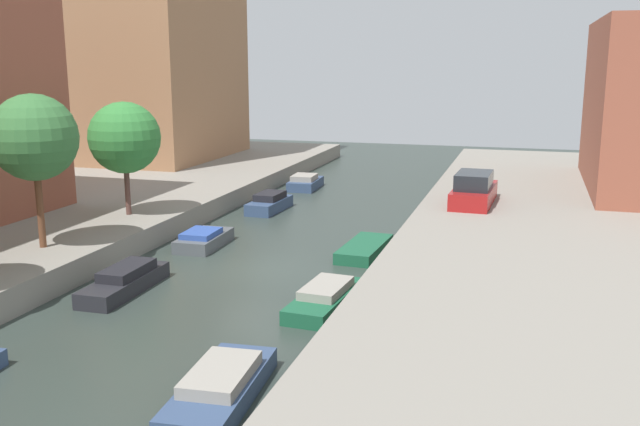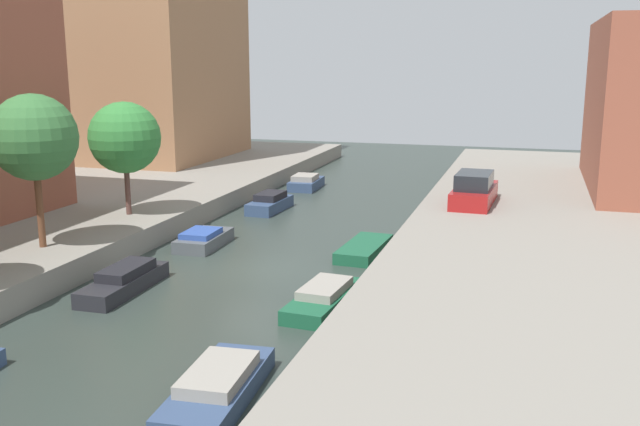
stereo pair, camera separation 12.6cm
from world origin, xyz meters
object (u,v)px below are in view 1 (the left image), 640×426
moored_boat_left_2 (125,281)px  apartment_tower_far (145,4)px  moored_boat_left_5 (305,183)px  parked_car (474,191)px  street_tree_2 (34,138)px  moored_boat_right_1 (221,387)px  moored_boat_right_3 (365,249)px  moored_boat_right_2 (325,298)px  moored_boat_left_4 (270,203)px  street_tree_3 (124,138)px  moored_boat_left_3 (204,239)px

moored_boat_left_2 → apartment_tower_far: bearing=117.6°
moored_boat_left_5 → parked_car: bearing=-32.4°
parked_car → moored_boat_left_2: 17.49m
apartment_tower_far → parked_car: 27.67m
moored_boat_left_2 → street_tree_2: bearing=165.3°
apartment_tower_far → moored_boat_right_1: 38.24m
moored_boat_right_3 → apartment_tower_far: bearing=138.1°
moored_boat_left_5 → moored_boat_right_2: 21.41m
moored_boat_left_2 → moored_boat_right_3: moored_boat_left_2 is taller
street_tree_2 → moored_boat_right_2: size_ratio=1.35×
moored_boat_right_2 → moored_boat_right_3: bearing=91.9°
moored_boat_left_4 → moored_boat_right_2: 15.15m
moored_boat_right_1 → parked_car: bearing=78.4°
parked_car → moored_boat_left_5: bearing=147.6°
moored_boat_left_5 → moored_boat_right_2: (7.14, -20.19, -0.06)m
apartment_tower_far → street_tree_3: bearing=-63.5°
parked_car → moored_boat_right_1: 20.69m
apartment_tower_far → moored_boat_left_3: bearing=-55.1°
apartment_tower_far → moored_boat_left_3: 25.11m
moored_boat_right_3 → street_tree_3: bearing=-180.0°
street_tree_3 → parked_car: 16.43m
moored_boat_left_3 → moored_boat_right_3: 6.89m
moored_boat_left_2 → moored_boat_right_1: bearing=-44.6°
moored_boat_left_4 → moored_boat_left_5: moored_boat_left_4 is taller
parked_car → moored_boat_left_2: parked_car is taller
apartment_tower_far → moored_boat_right_3: bearing=-41.9°
apartment_tower_far → moored_boat_right_1: bearing=-58.1°
street_tree_2 → moored_boat_right_1: size_ratio=1.29×
street_tree_2 → moored_boat_left_4: 14.28m
apartment_tower_far → moored_boat_right_2: 33.28m
street_tree_3 → moored_boat_left_4: size_ratio=1.43×
apartment_tower_far → street_tree_2: apartment_tower_far is taller
moored_boat_right_1 → moored_boat_right_3: size_ratio=1.12×
apartment_tower_far → street_tree_2: 26.00m
parked_car → moored_boat_left_3: (-10.63, -7.64, -1.32)m
parked_car → moored_boat_left_2: size_ratio=1.15×
parked_car → apartment_tower_far: bearing=155.3°
parked_car → moored_boat_right_2: size_ratio=1.16×
moored_boat_left_2 → moored_boat_left_3: moored_boat_left_2 is taller
moored_boat_left_2 → moored_boat_left_4: 13.92m
moored_boat_right_3 → moored_boat_left_2: bearing=-134.3°
street_tree_3 → moored_boat_left_2: bearing=-59.8°
moored_boat_right_1 → moored_boat_right_2: bearing=85.3°
moored_boat_right_2 → moored_boat_right_3: size_ratio=1.07×
street_tree_3 → moored_boat_right_1: size_ratio=1.15×
parked_car → moored_boat_right_2: (-3.57, -13.39, -1.33)m
parked_car → moored_boat_left_3: parked_car is taller
street_tree_2 → moored_boat_left_3: street_tree_2 is taller
moored_boat_left_5 → street_tree_2: bearing=-101.4°
moored_boat_left_3 → moored_boat_right_3: bearing=6.5°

